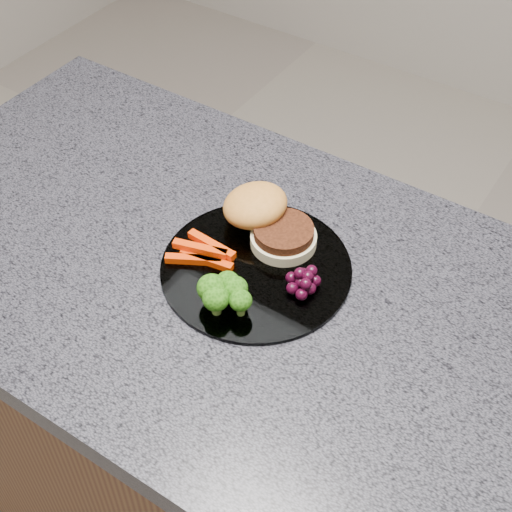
{
  "coord_description": "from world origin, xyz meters",
  "views": [
    {
      "loc": [
        0.35,
        -0.53,
        1.61
      ],
      "look_at": [
        -0.02,
        0.02,
        0.93
      ],
      "focal_mm": 50.0,
      "sensor_mm": 36.0,
      "label": 1
    }
  ],
  "objects": [
    {
      "name": "island_cabinet",
      "position": [
        0.0,
        0.0,
        0.43
      ],
      "size": [
        1.2,
        0.6,
        0.86
      ],
      "primitive_type": "cube",
      "color": "brown",
      "rests_on": "ground"
    },
    {
      "name": "countertop",
      "position": [
        0.0,
        0.0,
        0.88
      ],
      "size": [
        1.2,
        0.6,
        0.04
      ],
      "primitive_type": "cube",
      "color": "#46454E",
      "rests_on": "island_cabinet"
    },
    {
      "name": "plate",
      "position": [
        -0.02,
        0.02,
        0.9
      ],
      "size": [
        0.26,
        0.26,
        0.01
      ],
      "primitive_type": "cylinder",
      "color": "white",
      "rests_on": "countertop"
    },
    {
      "name": "burger",
      "position": [
        -0.04,
        0.09,
        0.93
      ],
      "size": [
        0.16,
        0.11,
        0.05
      ],
      "rotation": [
        0.0,
        0.0,
        0.08
      ],
      "color": "beige",
      "rests_on": "plate"
    },
    {
      "name": "carrot_sticks",
      "position": [
        -0.08,
        -0.0,
        0.92
      ],
      "size": [
        0.09,
        0.06,
        0.02
      ],
      "rotation": [
        0.0,
        0.0,
        0.02
      ],
      "color": "red",
      "rests_on": "plate"
    },
    {
      "name": "broccoli",
      "position": [
        -0.01,
        -0.06,
        0.93
      ],
      "size": [
        0.07,
        0.06,
        0.05
      ],
      "rotation": [
        0.0,
        0.0,
        0.4
      ],
      "color": "#5A7D2D",
      "rests_on": "plate"
    },
    {
      "name": "grape_bunch",
      "position": [
        0.06,
        0.03,
        0.92
      ],
      "size": [
        0.05,
        0.05,
        0.03
      ],
      "rotation": [
        0.0,
        0.0,
        -0.38
      ],
      "color": "black",
      "rests_on": "plate"
    }
  ]
}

